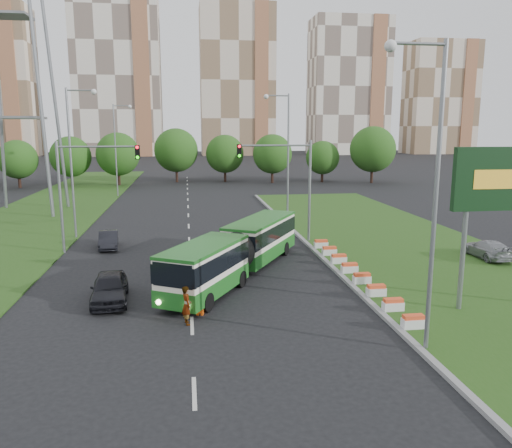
{
  "coord_description": "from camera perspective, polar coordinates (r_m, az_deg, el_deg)",
  "views": [
    {
      "loc": [
        -3.07,
        -27.68,
        8.79
      ],
      "look_at": [
        1.43,
        4.62,
        2.6
      ],
      "focal_mm": 35.0,
      "sensor_mm": 36.0,
      "label": 1
    }
  ],
  "objects": [
    {
      "name": "articulated_bus",
      "position": [
        30.41,
        -2.7,
        -3.06
      ],
      "size": [
        2.38,
        15.28,
        2.52
      ],
      "rotation": [
        0.0,
        0.0,
        -0.52
      ],
      "color": "white",
      "rests_on": "ground"
    },
    {
      "name": "pedestrian",
      "position": [
        23.25,
        -7.94,
        -9.18
      ],
      "size": [
        0.59,
        0.75,
        1.81
      ],
      "primitive_type": "imported",
      "rotation": [
        0.0,
        0.0,
        1.83
      ],
      "color": "gray",
      "rests_on": "ground"
    },
    {
      "name": "apartment_tower_east",
      "position": [
        187.5,
        10.51,
        15.08
      ],
      "size": [
        27.0,
        15.0,
        47.0
      ],
      "primitive_type": "cube",
      "color": "#EEE4CF",
      "rests_on": "ground"
    },
    {
      "name": "apartment_tower_cwest",
      "position": [
        179.85,
        -15.5,
        15.87
      ],
      "size": [
        28.0,
        15.0,
        52.0
      ],
      "primitive_type": "cube",
      "color": "#EEE4CF",
      "rests_on": "ground"
    },
    {
      "name": "apartment_tower_ceast",
      "position": [
        179.33,
        -2.19,
        15.93
      ],
      "size": [
        25.0,
        15.0,
        50.0
      ],
      "primitive_type": "cube",
      "color": "beige",
      "rests_on": "ground"
    },
    {
      "name": "lane_markings",
      "position": [
        48.48,
        -7.71,
        0.2
      ],
      "size": [
        0.2,
        100.0,
        0.01
      ],
      "primitive_type": null,
      "color": "beige",
      "rests_on": "ground"
    },
    {
      "name": "grass_median",
      "position": [
        40.09,
        15.93,
        -2.23
      ],
      "size": [
        14.0,
        60.0,
        0.15
      ],
      "primitive_type": "cube",
      "color": "#254C15",
      "rests_on": "ground"
    },
    {
      "name": "ground",
      "position": [
        29.2,
        -1.54,
        -6.77
      ],
      "size": [
        360.0,
        360.0,
        0.0
      ],
      "primitive_type": "plane",
      "color": "black",
      "rests_on": "ground"
    },
    {
      "name": "tree_line",
      "position": [
        83.81,
        1.07,
        7.81
      ],
      "size": [
        120.0,
        8.0,
        9.0
      ],
      "primitive_type": null,
      "color": "#1E4A13",
      "rests_on": "ground"
    },
    {
      "name": "traffic_mast_median",
      "position": [
        38.64,
        3.84,
        5.62
      ],
      "size": [
        5.76,
        0.32,
        8.0
      ],
      "color": "gray",
      "rests_on": "ground"
    },
    {
      "name": "car_median",
      "position": [
        37.55,
        24.93,
        -2.6
      ],
      "size": [
        1.74,
        4.28,
        1.24
      ],
      "primitive_type": "imported",
      "rotation": [
        0.0,
        0.0,
        3.14
      ],
      "color": "gray",
      "rests_on": "grass_median"
    },
    {
      "name": "car_left_near",
      "position": [
        27.03,
        -16.38,
        -6.99
      ],
      "size": [
        2.16,
        4.59,
        1.52
      ],
      "primitive_type": "imported",
      "rotation": [
        0.0,
        0.0,
        0.08
      ],
      "color": "black",
      "rests_on": "ground"
    },
    {
      "name": "billboard",
      "position": [
        26.67,
        27.25,
        3.91
      ],
      "size": [
        6.0,
        0.37,
        8.0
      ],
      "color": "gray",
      "rests_on": "ground"
    },
    {
      "name": "median_kerb",
      "position": [
        37.84,
        6.24,
        -2.61
      ],
      "size": [
        0.3,
        60.0,
        0.18
      ],
      "primitive_type": "cube",
      "color": "gray",
      "rests_on": "ground"
    },
    {
      "name": "shopping_trolley",
      "position": [
        24.5,
        -6.42,
        -9.66
      ],
      "size": [
        0.32,
        0.34,
        0.55
      ],
      "rotation": [
        0.0,
        0.0,
        -0.25
      ],
      "color": "#E14C0B",
      "rests_on": "ground"
    },
    {
      "name": "street_lamps",
      "position": [
        37.78,
        -7.85,
        6.41
      ],
      "size": [
        36.0,
        60.0,
        12.0
      ],
      "primitive_type": null,
      "color": "gray",
      "rests_on": "ground"
    },
    {
      "name": "traffic_mast_left",
      "position": [
        37.56,
        -19.19,
        4.9
      ],
      "size": [
        5.76,
        0.32,
        8.0
      ],
      "color": "gray",
      "rests_on": "ground"
    },
    {
      "name": "left_verge",
      "position": [
        55.45,
        -23.44,
        0.79
      ],
      "size": [
        12.0,
        110.0,
        0.1
      ],
      "primitive_type": "cube",
      "color": "#254C15",
      "rests_on": "ground"
    },
    {
      "name": "flower_planters",
      "position": [
        30.24,
        11.3,
        -5.48
      ],
      "size": [
        1.1,
        15.9,
        0.6
      ],
      "primitive_type": null,
      "color": "silver",
      "rests_on": "grass_median"
    },
    {
      "name": "midrise_east",
      "position": [
        200.89,
        20.26,
        13.3
      ],
      "size": [
        24.0,
        14.0,
        40.0
      ],
      "primitive_type": "cube",
      "color": "beige",
      "rests_on": "ground"
    },
    {
      "name": "car_left_far",
      "position": [
        39.1,
        -16.51,
        -1.74
      ],
      "size": [
        1.78,
        4.0,
        1.27
      ],
      "primitive_type": "imported",
      "rotation": [
        0.0,
        0.0,
        0.11
      ],
      "color": "black",
      "rests_on": "ground"
    }
  ]
}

